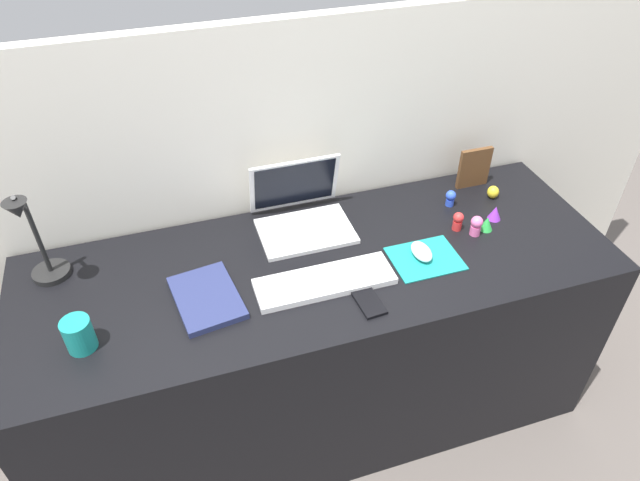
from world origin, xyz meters
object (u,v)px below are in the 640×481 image
at_px(keyboard, 325,281).
at_px(notebook_pad, 207,298).
at_px(coffee_mug, 79,335).
at_px(picture_frame, 474,168).
at_px(laptop, 300,210).
at_px(toy_figurine_green, 487,223).
at_px(mouse, 421,252).
at_px(toy_figurine_red, 458,221).
at_px(toy_figurine_yellow, 493,192).
at_px(toy_figurine_blue, 451,198).
at_px(cell_phone, 368,301).
at_px(toy_figurine_purple, 495,213).
at_px(toy_figurine_pink, 476,225).
at_px(desk_lamp, 36,242).

relative_size(keyboard, notebook_pad, 1.71).
bearing_deg(coffee_mug, picture_frame, 15.08).
bearing_deg(laptop, toy_figurine_green, -20.87).
relative_size(mouse, picture_frame, 0.64).
relative_size(laptop, toy_figurine_red, 4.61).
bearing_deg(toy_figurine_green, coffee_mug, -174.66).
height_order(notebook_pad, toy_figurine_yellow, toy_figurine_yellow).
distance_m(toy_figurine_blue, toy_figurine_red, 0.13).
height_order(laptop, toy_figurine_green, laptop).
height_order(keyboard, mouse, mouse).
bearing_deg(toy_figurine_green, toy_figurine_red, 161.70).
height_order(toy_figurine_green, toy_figurine_blue, toy_figurine_blue).
relative_size(notebook_pad, picture_frame, 1.60).
relative_size(cell_phone, picture_frame, 0.85).
bearing_deg(keyboard, toy_figurine_purple, 11.26).
bearing_deg(laptop, toy_figurine_blue, -6.53).
xyz_separation_m(picture_frame, toy_figurine_blue, (-0.13, -0.09, -0.04)).
height_order(laptop, toy_figurine_pink, laptop).
relative_size(toy_figurine_purple, toy_figurine_blue, 0.85).
height_order(picture_frame, toy_figurine_green, picture_frame).
distance_m(coffee_mug, toy_figurine_red, 1.18).
relative_size(notebook_pad, toy_figurine_purple, 4.85).
xyz_separation_m(toy_figurine_blue, toy_figurine_red, (-0.04, -0.13, 0.00)).
xyz_separation_m(keyboard, toy_figurine_pink, (0.54, 0.07, 0.03)).
bearing_deg(cell_phone, toy_figurine_red, 24.63).
relative_size(mouse, toy_figurine_purple, 1.94).
bearing_deg(laptop, keyboard, -92.42).
bearing_deg(toy_figurine_purple, laptop, 164.35).
xyz_separation_m(notebook_pad, toy_figurine_red, (0.83, 0.08, 0.02)).
distance_m(picture_frame, toy_figurine_pink, 0.29).
distance_m(mouse, toy_figurine_red, 0.19).
xyz_separation_m(laptop, toy_figurine_yellow, (0.69, -0.06, -0.03)).
xyz_separation_m(coffee_mug, toy_figurine_yellow, (1.38, 0.27, -0.02)).
distance_m(picture_frame, toy_figurine_purple, 0.21).
relative_size(laptop, picture_frame, 2.00).
xyz_separation_m(mouse, desk_lamp, (-1.09, 0.23, 0.13)).
xyz_separation_m(desk_lamp, toy_figurine_yellow, (1.46, -0.01, -0.13)).
relative_size(laptop, cell_phone, 2.34).
xyz_separation_m(laptop, toy_figurine_green, (0.57, -0.22, -0.03)).
relative_size(desk_lamp, toy_figurine_purple, 6.72).
distance_m(laptop, desk_lamp, 0.78).
height_order(toy_figurine_green, toy_figurine_red, toy_figurine_red).
bearing_deg(toy_figurine_pink, notebook_pad, -177.72).
distance_m(toy_figurine_yellow, toy_figurine_red, 0.24).
relative_size(laptop, notebook_pad, 1.25).
height_order(laptop, toy_figurine_yellow, laptop).
xyz_separation_m(picture_frame, toy_figurine_purple, (-0.03, -0.20, -0.05)).
relative_size(picture_frame, toy_figurine_pink, 2.15).
xyz_separation_m(laptop, toy_figurine_red, (0.48, -0.19, -0.02)).
bearing_deg(toy_figurine_green, notebook_pad, -177.11).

